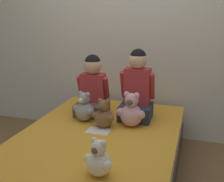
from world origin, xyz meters
name	(u,v)px	position (x,y,z in m)	size (l,w,h in m)	color
ground_plane	(100,174)	(0.00, 0.00, 0.00)	(14.00, 14.00, 0.00)	brown
wall_behind_bed	(129,31)	(0.00, 1.05, 1.25)	(8.00, 0.06, 2.50)	silver
bed	(100,154)	(0.00, 0.00, 0.21)	(1.37, 1.89, 0.43)	#473828
child_on_left	(93,88)	(-0.24, 0.46, 0.70)	(0.34, 0.34, 0.62)	brown
child_on_right	(137,89)	(0.23, 0.46, 0.73)	(0.34, 0.32, 0.69)	#282D47
teddy_bear_held_by_left_child	(84,109)	(-0.24, 0.22, 0.55)	(0.24, 0.19, 0.29)	#939399
teddy_bear_held_by_right_child	(131,112)	(0.23, 0.23, 0.57)	(0.28, 0.21, 0.33)	#DBA3B2
teddy_bear_between_children	(104,115)	(0.00, 0.12, 0.54)	(0.22, 0.17, 0.27)	brown
teddy_bear_at_foot_of_bed	(99,160)	(0.23, -0.64, 0.54)	(0.21, 0.16, 0.26)	silver
sign_card	(98,131)	(-0.02, 0.02, 0.43)	(0.21, 0.15, 0.00)	white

